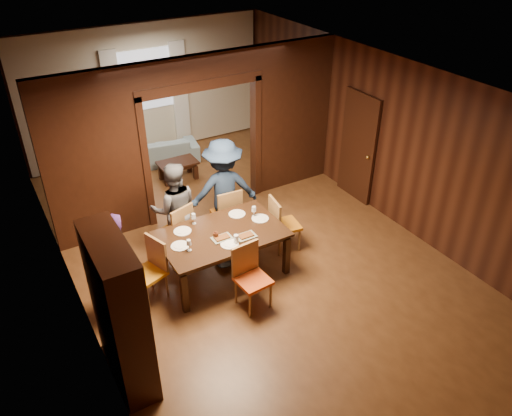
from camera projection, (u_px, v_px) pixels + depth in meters
floor at (247, 249)px, 8.45m from camera, size 9.00×9.00×0.00m
ceiling at (245, 81)px, 6.91m from camera, size 5.50×9.00×0.02m
room_walls at (195, 128)px, 9.03m from camera, size 5.52×9.01×2.90m
person_purple at (116, 266)px, 6.79m from camera, size 0.39×0.59×1.58m
person_grey at (175, 209)px, 8.00m from camera, size 0.92×0.80×1.61m
person_navy at (224, 190)px, 8.33m from camera, size 1.29×0.92×1.80m
sofa at (155, 151)px, 11.04m from camera, size 2.00×1.05×0.56m
serving_bowl at (223, 223)px, 7.66m from camera, size 0.34×0.34×0.08m
dining_table at (222, 253)px, 7.72m from camera, size 1.88×1.17×0.76m
coffee_table at (178, 170)px, 10.44m from camera, size 0.80×0.50×0.40m
chair_left at (147, 272)px, 7.16m from camera, size 0.56×0.56×0.97m
chair_right at (285, 223)px, 8.23m from camera, size 0.50×0.50×0.97m
chair_far_l at (176, 229)px, 8.09m from camera, size 0.56×0.56×0.97m
chair_far_r at (226, 212)px, 8.53m from camera, size 0.47×0.47×0.97m
chair_near at (253, 279)px, 7.04m from camera, size 0.47×0.47×0.97m
hutch at (120, 313)px, 5.73m from camera, size 0.40×1.20×2.00m
door_right at (358, 147)px, 9.41m from camera, size 0.06×0.90×2.10m
window_far at (146, 80)px, 10.80m from camera, size 1.20×0.03×1.30m
curtain_left at (115, 106)px, 10.68m from camera, size 0.35×0.06×2.40m
curtain_right at (180, 95)px, 11.33m from camera, size 0.35×0.06×2.40m
plate_left at (180, 246)px, 7.23m from camera, size 0.27×0.27×0.01m
plate_far_l at (183, 231)px, 7.54m from camera, size 0.27×0.27×0.01m
plate_far_r at (237, 214)px, 7.95m from camera, size 0.27×0.27×0.01m
plate_right at (260, 219)px, 7.84m from camera, size 0.27×0.27×0.01m
plate_near at (230, 244)px, 7.26m from camera, size 0.27×0.27×0.01m
platter_a at (222, 238)px, 7.38m from camera, size 0.30×0.20×0.04m
platter_b at (246, 236)px, 7.42m from camera, size 0.30×0.20×0.04m
wineglass_left at (189, 245)px, 7.10m from camera, size 0.08×0.08×0.18m
wineglass_far at (194, 219)px, 7.68m from camera, size 0.08×0.08×0.18m
wineglass_right at (254, 211)px, 7.86m from camera, size 0.08×0.08×0.18m
tumbler at (236, 239)px, 7.26m from camera, size 0.07×0.07×0.14m
condiment_jar at (216, 235)px, 7.38m from camera, size 0.08×0.08×0.11m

